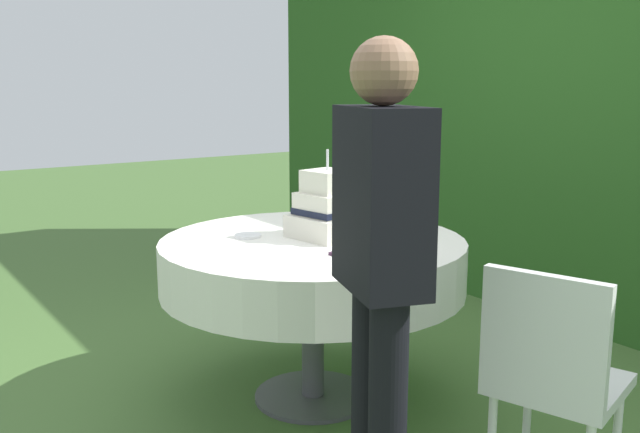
# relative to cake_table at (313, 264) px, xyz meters

# --- Properties ---
(ground_plane) EXTENTS (20.00, 20.00, 0.00)m
(ground_plane) POSITION_rel_cake_table_xyz_m (0.00, 0.00, -0.65)
(ground_plane) COLOR #476B33
(foliage_hedge) EXTENTS (6.08, 0.66, 2.70)m
(foliage_hedge) POSITION_rel_cake_table_xyz_m (0.00, 2.15, 0.70)
(foliage_hedge) COLOR #28561E
(foliage_hedge) RESTS_ON ground_plane
(cake_table) EXTENTS (1.38, 1.38, 0.77)m
(cake_table) POSITION_rel_cake_table_xyz_m (0.00, 0.00, 0.00)
(cake_table) COLOR #4C4C51
(cake_table) RESTS_ON ground_plane
(wedding_cake) EXTENTS (0.33, 0.34, 0.40)m
(wedding_cake) POSITION_rel_cake_table_xyz_m (0.00, 0.09, 0.24)
(wedding_cake) COLOR silver
(wedding_cake) RESTS_ON cake_table
(serving_plate_near) EXTENTS (0.13, 0.13, 0.01)m
(serving_plate_near) POSITION_rel_cake_table_xyz_m (0.15, 0.52, 0.12)
(serving_plate_near) COLOR white
(serving_plate_near) RESTS_ON cake_table
(serving_plate_far) EXTENTS (0.12, 0.12, 0.01)m
(serving_plate_far) POSITION_rel_cake_table_xyz_m (-0.21, -0.22, 0.12)
(serving_plate_far) COLOR white
(serving_plate_far) RESTS_ON cake_table
(napkin_stack) EXTENTS (0.16, 0.16, 0.01)m
(napkin_stack) POSITION_rel_cake_table_xyz_m (0.34, -0.04, 0.12)
(napkin_stack) COLOR #4C2D47
(napkin_stack) RESTS_ON cake_table
(garden_chair) EXTENTS (0.50, 0.50, 0.89)m
(garden_chair) POSITION_rel_cake_table_xyz_m (1.23, 0.10, -0.11)
(garden_chair) COLOR white
(garden_chair) RESTS_ON ground_plane
(standing_person) EXTENTS (0.41, 0.31, 1.60)m
(standing_person) POSITION_rel_cake_table_xyz_m (0.98, -0.42, 0.28)
(standing_person) COLOR black
(standing_person) RESTS_ON ground_plane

